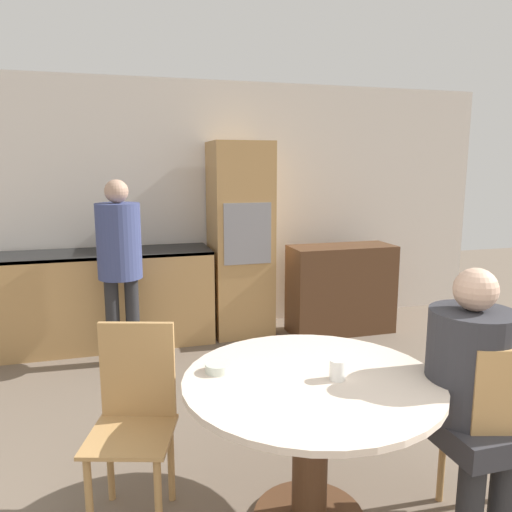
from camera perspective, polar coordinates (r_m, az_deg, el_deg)
The scene contains 11 objects.
wall_back at distance 5.37m, azimuth -5.34°, elevation 5.59°, with size 6.41×0.05×2.60m.
kitchen_counter at distance 5.08m, azimuth -18.10°, elevation -4.60°, with size 2.27×0.60×0.93m.
oven_unit at distance 5.13m, azimuth -1.82°, elevation 1.90°, with size 0.59×0.59×1.97m.
sideboard at distance 5.32m, azimuth 9.66°, elevation -3.74°, with size 1.09×0.45×0.92m.
dining_table at distance 2.53m, azimuth 6.28°, elevation -18.50°, with size 1.22×1.22×0.76m.
chair_near_right at distance 2.68m, azimuth 26.28°, elevation -17.49°, with size 0.49×0.49×0.97m.
chair_far_left at distance 2.67m, azimuth -13.70°, elevation -16.76°, with size 0.50×0.50×0.97m.
person_seated at distance 2.60m, azimuth 23.49°, elevation -13.32°, with size 0.40×0.48×1.29m.
person_standing at distance 4.45m, azimuth -15.33°, elevation 0.34°, with size 0.38×0.38×1.63m.
cup at distance 2.40m, azimuth 9.29°, elevation -12.71°, with size 0.07×0.07×0.10m.
bowl_near at distance 2.47m, azimuth -4.34°, elevation -12.62°, with size 0.13×0.13×0.04m.
Camera 1 is at (-1.01, -0.54, 1.75)m, focal length 35.00 mm.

